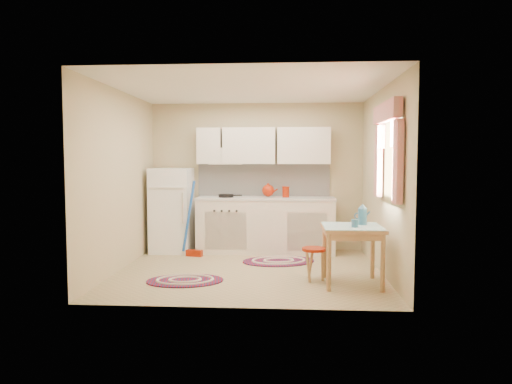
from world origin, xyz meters
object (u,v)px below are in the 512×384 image
(base_cabinets, at_px, (266,226))
(table, at_px, (352,256))
(fridge, at_px, (172,210))
(stool, at_px, (314,264))

(base_cabinets, bearing_deg, table, -58.93)
(fridge, height_order, base_cabinets, fridge)
(table, height_order, stool, table)
(stool, bearing_deg, fridge, 142.94)
(fridge, relative_size, table, 1.94)
(fridge, bearing_deg, base_cabinets, 1.83)
(stool, bearing_deg, base_cabinets, 111.54)
(base_cabinets, relative_size, stool, 5.36)
(stool, bearing_deg, table, -18.33)
(base_cabinets, distance_m, table, 2.23)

